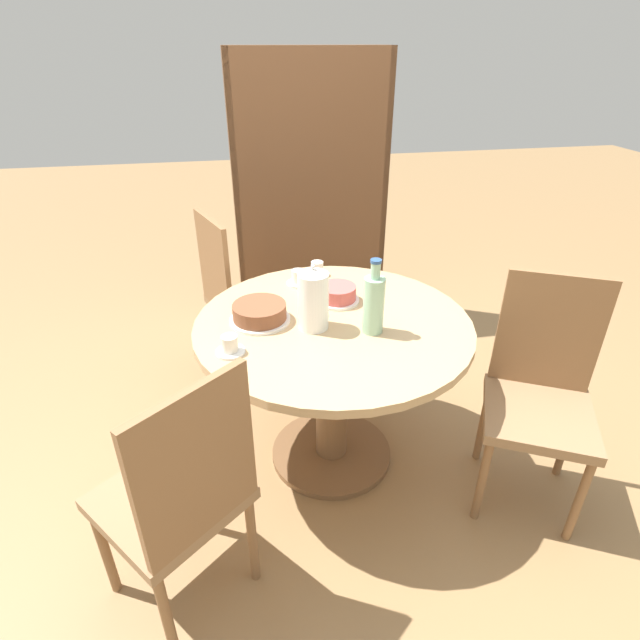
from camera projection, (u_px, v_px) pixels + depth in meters
ground_plane at (331, 454)px, 2.43m from camera, size 14.00×14.00×0.00m
dining_table at (333, 358)px, 2.16m from camera, size 1.15×1.15×0.75m
chair_a at (541, 392)px, 2.03m from camera, size 0.57×0.57×0.98m
chair_b at (240, 296)px, 2.79m from camera, size 0.54×0.54×0.98m
chair_c at (180, 495)px, 1.57m from camera, size 0.59×0.59×0.98m
bookshelf at (309, 198)px, 3.27m from camera, size 0.99×0.28×1.74m
coffee_pot at (313, 299)px, 1.96m from camera, size 0.12×0.12×0.27m
water_bottle at (374, 303)px, 1.93m from camera, size 0.08×0.08×0.31m
cake_main at (260, 313)px, 2.05m from camera, size 0.25×0.25×0.08m
cake_second at (337, 294)px, 2.20m from camera, size 0.20×0.20×0.07m
cup_a at (298, 278)px, 2.37m from camera, size 0.11×0.11×0.07m
cup_b at (230, 346)px, 1.84m from camera, size 0.11×0.11×0.07m
cup_c at (317, 270)px, 2.45m from camera, size 0.11×0.11×0.07m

